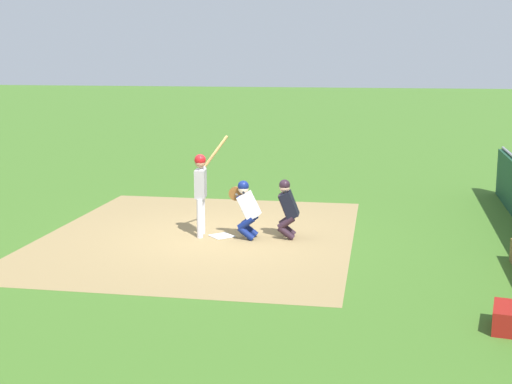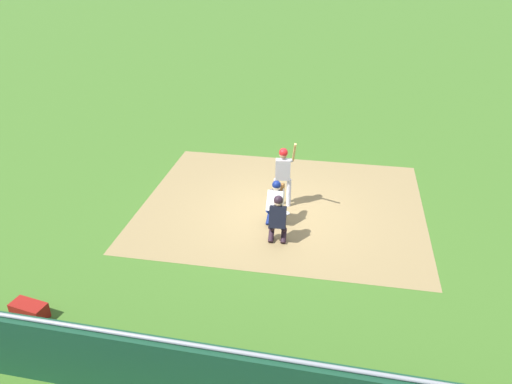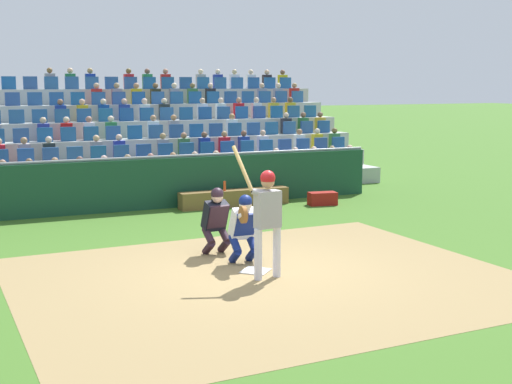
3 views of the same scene
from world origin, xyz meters
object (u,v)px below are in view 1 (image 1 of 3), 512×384
batter_at_plate (201,185)px  equipment_duffel_bag (506,318)px  home_plate_marker (222,236)px  catcher_crouching (247,206)px  home_plate_umpire (287,206)px

batter_at_plate → equipment_duffel_bag: 7.25m
home_plate_marker → catcher_crouching: (-0.02, -0.56, 0.70)m
home_plate_umpire → equipment_duffel_bag: 5.97m
home_plate_marker → batter_at_plate: 1.19m
catcher_crouching → home_plate_umpire: 0.87m
catcher_crouching → home_plate_marker: bearing=87.7°
home_plate_umpire → batter_at_plate: bearing=95.1°
home_plate_marker → equipment_duffel_bag: (-4.34, -5.28, 0.16)m
home_plate_marker → equipment_duffel_bag: size_ratio=0.60×
home_plate_umpire → catcher_crouching: bearing=102.8°
batter_at_plate → equipment_duffel_bag: size_ratio=2.94×
batter_at_plate → equipment_duffel_bag: bearing=-127.1°
home_plate_marker → catcher_crouching: bearing=-92.3°
batter_at_plate → catcher_crouching: bearing=-91.5°
equipment_duffel_bag → batter_at_plate: bearing=61.9°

